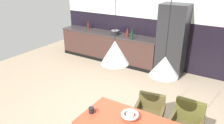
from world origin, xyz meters
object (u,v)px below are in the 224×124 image
(mug_short_terracotta, at_px, (92,110))
(refrigerator_column, at_px, (172,41))
(cooking_pot, at_px, (115,33))
(armchair_facing_counter, at_px, (150,110))
(armchair_near_window, at_px, (187,120))
(pendant_lamp_over_table_far, at_px, (165,66))
(bottle_wine_green, at_px, (88,26))
(pendant_lamp_over_table_near, at_px, (115,52))
(bottle_oil_tall, at_px, (132,35))
(fruit_bowl, at_px, (130,115))
(bottle_spice_small, at_px, (127,33))

(mug_short_terracotta, bearing_deg, refrigerator_column, 88.02)
(cooking_pot, bearing_deg, armchair_facing_counter, -48.50)
(refrigerator_column, bearing_deg, armchair_facing_counter, -79.59)
(armchair_near_window, bearing_deg, pendant_lamp_over_table_far, 74.69)
(armchair_near_window, distance_m, bottle_wine_green, 4.92)
(mug_short_terracotta, bearing_deg, pendant_lamp_over_table_far, 4.36)
(cooking_pot, distance_m, pendant_lamp_over_table_near, 3.98)
(armchair_near_window, xyz_separation_m, bottle_oil_tall, (-2.21, 2.39, 0.51))
(cooking_pot, relative_size, pendant_lamp_over_table_near, 0.20)
(pendant_lamp_over_table_far, bearing_deg, armchair_facing_counter, 117.77)
(fruit_bowl, xyz_separation_m, mug_short_terracotta, (-0.55, -0.19, -0.01))
(bottle_wine_green, bearing_deg, bottle_spice_small, -6.34)
(mug_short_terracotta, height_order, cooking_pot, cooking_pot)
(armchair_near_window, relative_size, bottle_spice_small, 3.39)
(bottle_spice_small, bearing_deg, mug_short_terracotta, -70.27)
(pendant_lamp_over_table_near, bearing_deg, refrigerator_column, 94.19)
(cooking_pot, xyz_separation_m, bottle_spice_small, (0.42, 0.00, 0.03))
(refrigerator_column, height_order, mug_short_terracotta, refrigerator_column)
(mug_short_terracotta, distance_m, cooking_pot, 3.79)
(bottle_oil_tall, bearing_deg, pendant_lamp_over_table_near, -66.93)
(armchair_facing_counter, relative_size, bottle_wine_green, 2.73)
(armchair_near_window, bearing_deg, refrigerator_column, -66.94)
(bottle_spice_small, xyz_separation_m, pendant_lamp_over_table_near, (1.59, -3.35, 0.74))
(refrigerator_column, bearing_deg, armchair_near_window, -67.10)
(refrigerator_column, relative_size, armchair_near_window, 2.36)
(cooking_pot, relative_size, bottle_wine_green, 0.92)
(armchair_facing_counter, bearing_deg, pendant_lamp_over_table_near, 63.98)
(armchair_facing_counter, height_order, bottle_spice_small, bottle_spice_small)
(armchair_facing_counter, xyz_separation_m, pendant_lamp_over_table_far, (0.42, -0.79, 1.22))
(fruit_bowl, bearing_deg, mug_short_terracotta, -160.57)
(refrigerator_column, xyz_separation_m, pendant_lamp_over_table_near, (0.25, -3.42, 0.77))
(armchair_facing_counter, bearing_deg, bottle_spice_small, -64.70)
(armchair_facing_counter, xyz_separation_m, bottle_spice_small, (-1.82, 2.54, 0.53))
(fruit_bowl, xyz_separation_m, pendant_lamp_over_table_far, (0.47, -0.12, 0.92))
(armchair_facing_counter, distance_m, cooking_pot, 3.42)
(armchair_facing_counter, distance_m, bottle_spice_small, 3.17)
(armchair_near_window, height_order, fruit_bowl, armchair_near_window)
(pendant_lamp_over_table_far, bearing_deg, armchair_near_window, 74.53)
(pendant_lamp_over_table_far, bearing_deg, fruit_bowl, 165.96)
(armchair_facing_counter, distance_m, fruit_bowl, 0.74)
(armchair_near_window, relative_size, mug_short_terracotta, 6.44)
(armchair_near_window, relative_size, bottle_wine_green, 3.10)
(bottle_spice_small, bearing_deg, pendant_lamp_over_table_far, -56.11)
(fruit_bowl, bearing_deg, pendant_lamp_over_table_near, -142.30)
(mug_short_terracotta, bearing_deg, pendant_lamp_over_table_near, 8.55)
(cooking_pot, xyz_separation_m, pendant_lamp_over_table_near, (2.02, -3.35, 0.77))
(fruit_bowl, xyz_separation_m, bottle_wine_green, (-3.38, 3.39, 0.23))
(pendant_lamp_over_table_far, bearing_deg, bottle_wine_green, 137.64)
(refrigerator_column, distance_m, armchair_near_window, 2.88)
(refrigerator_column, xyz_separation_m, cooking_pot, (-1.77, -0.07, -0.00))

